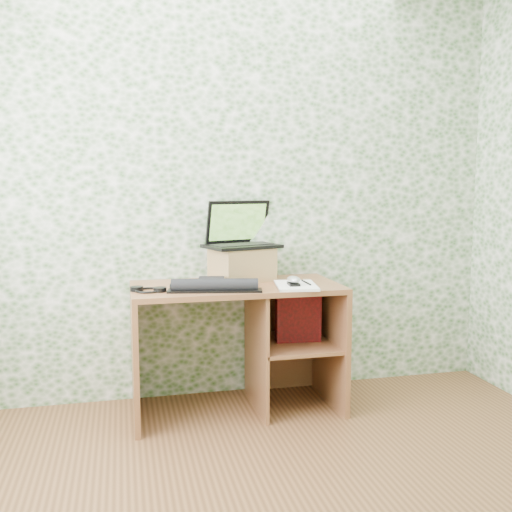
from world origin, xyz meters
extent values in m
plane|color=silver|center=(0.00, 1.75, 1.30)|extent=(3.50, 0.00, 3.50)
cube|color=brown|center=(0.00, 1.44, 0.73)|extent=(1.20, 0.60, 0.03)
cube|color=brown|center=(-0.58, 1.44, 0.36)|extent=(0.03, 0.60, 0.72)
cube|color=brown|center=(0.58, 1.44, 0.36)|extent=(0.03, 0.60, 0.72)
cube|color=brown|center=(0.12, 1.44, 0.36)|extent=(0.02, 0.56, 0.72)
cube|color=brown|center=(0.35, 1.44, 0.38)|extent=(0.46, 0.56, 0.02)
cube|color=brown|center=(0.36, 1.73, 0.36)|extent=(0.48, 0.02, 0.72)
cube|color=olive|center=(0.07, 1.58, 0.85)|extent=(0.40, 0.36, 0.20)
cube|color=black|center=(0.07, 1.58, 0.96)|extent=(0.49, 0.40, 0.02)
cube|color=black|center=(0.07, 1.57, 0.97)|extent=(0.39, 0.26, 0.00)
cube|color=black|center=(0.07, 1.70, 1.10)|extent=(0.42, 0.19, 0.26)
cube|color=#2B5518|center=(0.07, 1.69, 1.10)|extent=(0.38, 0.16, 0.22)
cube|color=black|center=(-0.15, 1.37, 0.77)|extent=(0.47, 0.25, 0.04)
cube|color=black|center=(-0.15, 1.37, 0.78)|extent=(0.17, 0.17, 0.06)
cylinder|color=black|center=(-0.15, 1.26, 0.79)|extent=(0.47, 0.16, 0.07)
cube|color=black|center=(-0.15, 1.25, 0.76)|extent=(0.52, 0.20, 0.01)
torus|color=black|center=(-0.51, 1.34, 0.76)|extent=(0.19, 0.19, 0.01)
cylinder|color=black|center=(-0.57, 1.37, 0.76)|extent=(0.07, 0.07, 0.02)
cylinder|color=black|center=(-0.45, 1.32, 0.76)|extent=(0.07, 0.07, 0.02)
cube|color=white|center=(0.32, 1.29, 0.76)|extent=(0.27, 0.35, 0.01)
ellipsoid|color=silver|center=(0.30, 1.27, 0.78)|extent=(0.08, 0.12, 0.04)
cylinder|color=black|center=(0.39, 1.32, 0.77)|extent=(0.01, 0.16, 0.01)
cube|color=maroon|center=(0.38, 1.44, 0.55)|extent=(0.28, 0.11, 0.32)
camera|label=1|loc=(-0.64, -1.76, 1.32)|focal=40.00mm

